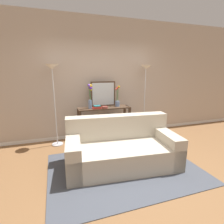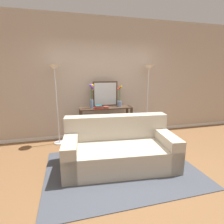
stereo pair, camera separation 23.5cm
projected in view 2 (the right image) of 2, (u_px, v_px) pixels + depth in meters
The scene contains 13 objects.
ground_plane at pixel (128, 173), 3.04m from camera, with size 16.00×16.00×0.02m, color brown.
back_wall at pixel (103, 79), 4.58m from camera, with size 12.00×0.15×3.02m.
area_rug at pixel (121, 168), 3.15m from camera, with size 2.61×1.90×0.01m.
couch at pixel (119, 149), 3.23m from camera, with size 2.06×1.16×0.88m.
console_table at pixel (106, 118), 4.39m from camera, with size 1.28×0.37×0.84m.
floor_lamp_left at pixel (55, 83), 3.94m from camera, with size 0.28×0.28×1.85m.
floor_lamp_right at pixel (148, 81), 4.50m from camera, with size 0.28×0.28×1.86m.
wall_mirror at pixel (106, 94), 4.41m from camera, with size 0.63×0.02×0.63m.
vase_tall_flowers at pixel (92, 96), 4.15m from camera, with size 0.11×0.11×0.58m.
vase_short_flowers at pixel (119, 100), 4.40m from camera, with size 0.12×0.12×0.52m.
fruit_bowl at pixel (106, 107), 4.21m from camera, with size 0.15×0.15×0.05m.
book_stack at pixel (98, 107), 4.18m from camera, with size 0.21×0.14×0.08m.
book_row_under_console at pixel (92, 138), 4.41m from camera, with size 0.31×0.18×0.13m.
Camera 2 is at (-0.95, -2.57, 1.71)m, focal length 28.10 mm.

